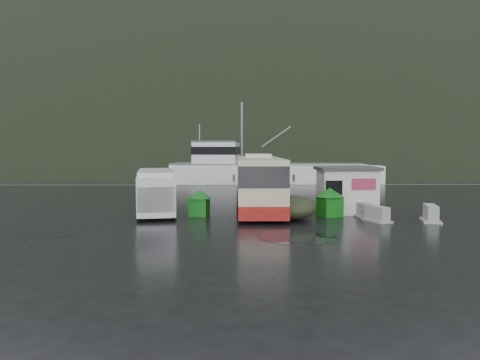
{
  "coord_description": "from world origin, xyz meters",
  "views": [
    {
      "loc": [
        0.84,
        -24.41,
        3.58
      ],
      "look_at": [
        1.36,
        2.44,
        1.7
      ],
      "focal_mm": 35.0,
      "sensor_mm": 36.0,
      "label": 1
    }
  ],
  "objects_px": {
    "jersey_barrier_c": "(430,222)",
    "fishing_trawler": "(267,180)",
    "waste_bin_right": "(329,216)",
    "jersey_barrier_a": "(377,221)",
    "coach_bus": "(258,209)",
    "white_van": "(156,214)",
    "dome_tent": "(295,219)",
    "jersey_barrier_b": "(362,216)",
    "ticket_kiosk": "(346,213)",
    "waste_bin_left": "(199,216)"
  },
  "relations": [
    {
      "from": "waste_bin_right",
      "to": "ticket_kiosk",
      "type": "distance_m",
      "value": 1.72
    },
    {
      "from": "coach_bus",
      "to": "ticket_kiosk",
      "type": "relative_size",
      "value": 3.53
    },
    {
      "from": "white_van",
      "to": "jersey_barrier_a",
      "type": "bearing_deg",
      "value": -22.9
    },
    {
      "from": "white_van",
      "to": "jersey_barrier_b",
      "type": "distance_m",
      "value": 10.87
    },
    {
      "from": "jersey_barrier_a",
      "to": "fishing_trawler",
      "type": "height_order",
      "value": "fishing_trawler"
    },
    {
      "from": "dome_tent",
      "to": "jersey_barrier_b",
      "type": "bearing_deg",
      "value": 13.09
    },
    {
      "from": "jersey_barrier_a",
      "to": "jersey_barrier_c",
      "type": "xyz_separation_m",
      "value": [
        2.59,
        -0.08,
        0.0
      ]
    },
    {
      "from": "waste_bin_right",
      "to": "jersey_barrier_a",
      "type": "relative_size",
      "value": 1.0
    },
    {
      "from": "coach_bus",
      "to": "waste_bin_right",
      "type": "relative_size",
      "value": 7.61
    },
    {
      "from": "coach_bus",
      "to": "white_van",
      "type": "xyz_separation_m",
      "value": [
        -5.6,
        -2.02,
        0.0
      ]
    },
    {
      "from": "jersey_barrier_c",
      "to": "fishing_trawler",
      "type": "height_order",
      "value": "fishing_trawler"
    },
    {
      "from": "jersey_barrier_a",
      "to": "fishing_trawler",
      "type": "bearing_deg",
      "value": 95.99
    },
    {
      "from": "fishing_trawler",
      "to": "jersey_barrier_c",
      "type": "bearing_deg",
      "value": -71.67
    },
    {
      "from": "white_van",
      "to": "jersey_barrier_c",
      "type": "bearing_deg",
      "value": -20.7
    },
    {
      "from": "white_van",
      "to": "waste_bin_right",
      "type": "height_order",
      "value": "white_van"
    },
    {
      "from": "coach_bus",
      "to": "dome_tent",
      "type": "distance_m",
      "value": 4.19
    },
    {
      "from": "ticket_kiosk",
      "to": "jersey_barrier_a",
      "type": "xyz_separation_m",
      "value": [
        0.74,
        -2.96,
        0.0
      ]
    },
    {
      "from": "white_van",
      "to": "fishing_trawler",
      "type": "relative_size",
      "value": 0.23
    },
    {
      "from": "fishing_trawler",
      "to": "white_van",
      "type": "bearing_deg",
      "value": -99.58
    },
    {
      "from": "coach_bus",
      "to": "jersey_barrier_b",
      "type": "height_order",
      "value": "coach_bus"
    },
    {
      "from": "ticket_kiosk",
      "to": "waste_bin_right",
      "type": "bearing_deg",
      "value": -135.11
    },
    {
      "from": "dome_tent",
      "to": "jersey_barrier_c",
      "type": "xyz_separation_m",
      "value": [
        6.46,
        -0.92,
        0.0
      ]
    },
    {
      "from": "waste_bin_left",
      "to": "waste_bin_right",
      "type": "relative_size",
      "value": 0.9
    },
    {
      "from": "fishing_trawler",
      "to": "waste_bin_left",
      "type": "bearing_deg",
      "value": -94.49
    },
    {
      "from": "coach_bus",
      "to": "fishing_trawler",
      "type": "relative_size",
      "value": 0.46
    },
    {
      "from": "coach_bus",
      "to": "jersey_barrier_c",
      "type": "xyz_separation_m",
      "value": [
        8.06,
        -4.8,
        0.0
      ]
    },
    {
      "from": "waste_bin_right",
      "to": "dome_tent",
      "type": "relative_size",
      "value": 0.51
    },
    {
      "from": "waste_bin_right",
      "to": "white_van",
      "type": "bearing_deg",
      "value": 173.87
    },
    {
      "from": "dome_tent",
      "to": "jersey_barrier_b",
      "type": "distance_m",
      "value": 3.72
    },
    {
      "from": "waste_bin_right",
      "to": "ticket_kiosk",
      "type": "height_order",
      "value": "ticket_kiosk"
    },
    {
      "from": "ticket_kiosk",
      "to": "jersey_barrier_b",
      "type": "height_order",
      "value": "ticket_kiosk"
    },
    {
      "from": "ticket_kiosk",
      "to": "fishing_trawler",
      "type": "bearing_deg",
      "value": 93.8
    },
    {
      "from": "coach_bus",
      "to": "waste_bin_left",
      "type": "bearing_deg",
      "value": -139.94
    },
    {
      "from": "coach_bus",
      "to": "white_van",
      "type": "height_order",
      "value": "coach_bus"
    },
    {
      "from": "coach_bus",
      "to": "jersey_barrier_b",
      "type": "xyz_separation_m",
      "value": [
        5.23,
        -3.03,
        0.0
      ]
    },
    {
      "from": "waste_bin_left",
      "to": "waste_bin_right",
      "type": "distance_m",
      "value": 6.79
    },
    {
      "from": "waste_bin_right",
      "to": "jersey_barrier_c",
      "type": "bearing_deg",
      "value": -21.67
    },
    {
      "from": "coach_bus",
      "to": "waste_bin_right",
      "type": "height_order",
      "value": "coach_bus"
    },
    {
      "from": "ticket_kiosk",
      "to": "jersey_barrier_a",
      "type": "bearing_deg",
      "value": -77.1
    },
    {
      "from": "ticket_kiosk",
      "to": "jersey_barrier_b",
      "type": "bearing_deg",
      "value": -69.92
    },
    {
      "from": "dome_tent",
      "to": "white_van",
      "type": "bearing_deg",
      "value": 165.56
    },
    {
      "from": "dome_tent",
      "to": "jersey_barrier_a",
      "type": "relative_size",
      "value": 1.97
    },
    {
      "from": "waste_bin_left",
      "to": "jersey_barrier_a",
      "type": "distance_m",
      "value": 8.95
    },
    {
      "from": "jersey_barrier_c",
      "to": "ticket_kiosk",
      "type": "bearing_deg",
      "value": 137.64
    },
    {
      "from": "jersey_barrier_b",
      "to": "fishing_trawler",
      "type": "bearing_deg",
      "value": 95.84
    },
    {
      "from": "waste_bin_right",
      "to": "jersey_barrier_b",
      "type": "height_order",
      "value": "waste_bin_right"
    },
    {
      "from": "fishing_trawler",
      "to": "coach_bus",
      "type": "bearing_deg",
      "value": -88.33
    },
    {
      "from": "jersey_barrier_a",
      "to": "dome_tent",
      "type": "bearing_deg",
      "value": 167.7
    },
    {
      "from": "white_van",
      "to": "ticket_kiosk",
      "type": "distance_m",
      "value": 10.33
    },
    {
      "from": "waste_bin_left",
      "to": "white_van",
      "type": "bearing_deg",
      "value": 164.68
    }
  ]
}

